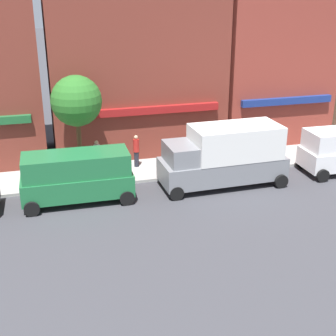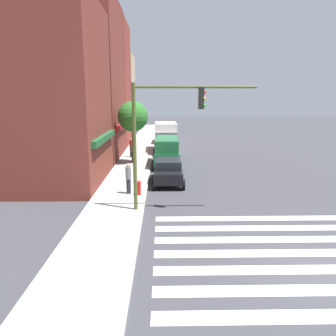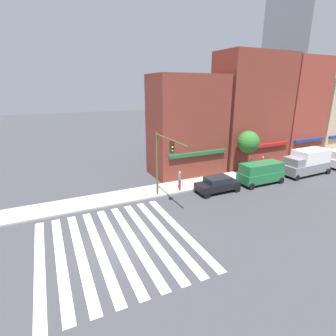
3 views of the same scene
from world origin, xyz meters
name	(u,v)px [view 1 (image 1 of 3)]	position (x,y,z in m)	size (l,w,h in m)	color
storefront_row	(176,38)	(23.84, 11.50, 6.50)	(32.68, 5.30, 14.25)	maroon
van_green	(77,175)	(17.17, 4.70, 1.29)	(5.03, 2.22, 2.34)	#1E6638
box_truck_grey	(225,155)	(24.37, 4.70, 1.59)	(6.25, 2.42, 3.04)	slate
pedestrian_white_shirt	(97,156)	(18.46, 7.63, 1.07)	(0.32, 0.32, 1.77)	#23232D
pedestrian_red_jacket	(136,150)	(20.60, 7.97, 1.07)	(0.32, 0.32, 1.77)	#23232D
street_tree	(76,101)	(17.59, 7.50, 4.05)	(2.51, 2.51, 5.19)	brown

